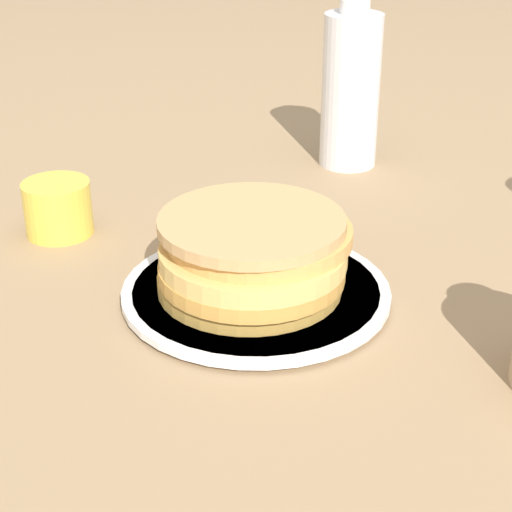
{
  "coord_description": "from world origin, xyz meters",
  "views": [
    {
      "loc": [
        0.18,
        0.69,
        0.42
      ],
      "look_at": [
        -0.02,
        -0.01,
        0.05
      ],
      "focal_mm": 60.0,
      "sensor_mm": 36.0,
      "label": 1
    }
  ],
  "objects": [
    {
      "name": "ground_plane",
      "position": [
        0.0,
        0.0,
        0.0
      ],
      "size": [
        4.0,
        4.0,
        0.0
      ],
      "primitive_type": "plane",
      "color": "#9E7F5B"
    },
    {
      "name": "plate",
      "position": [
        -0.02,
        -0.01,
        0.01
      ],
      "size": [
        0.26,
        0.26,
        0.01
      ],
      "color": "white",
      "rests_on": "ground_plane"
    },
    {
      "name": "pancake_stack",
      "position": [
        -0.01,
        -0.01,
        0.05
      ],
      "size": [
        0.19,
        0.19,
        0.07
      ],
      "color": "#C09442",
      "rests_on": "plate"
    },
    {
      "name": "juice_glass",
      "position": [
        0.16,
        -0.22,
        0.03
      ],
      "size": [
        0.08,
        0.08,
        0.06
      ],
      "color": "yellow",
      "rests_on": "ground_plane"
    },
    {
      "name": "water_bottle_near",
      "position": [
        -0.24,
        -0.34,
        0.1
      ],
      "size": [
        0.08,
        0.08,
        0.22
      ],
      "color": "white",
      "rests_on": "ground_plane"
    }
  ]
}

